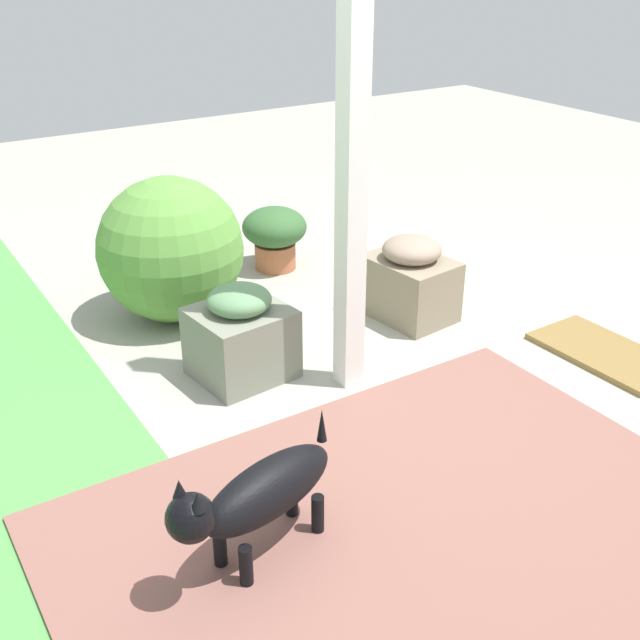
{
  "coord_description": "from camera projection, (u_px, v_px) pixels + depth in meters",
  "views": [
    {
      "loc": [
        -2.46,
        1.87,
        1.93
      ],
      "look_at": [
        0.08,
        0.24,
        0.42
      ],
      "focal_mm": 43.47,
      "sensor_mm": 36.0,
      "label": 1
    }
  ],
  "objects": [
    {
      "name": "doormat",
      "position": [
        605.0,
        353.0,
        3.94
      ],
      "size": [
        0.72,
        0.42,
        0.03
      ],
      "primitive_type": "cube",
      "rotation": [
        0.0,
        0.0,
        0.02
      ],
      "color": "olive",
      "rests_on": "ground"
    },
    {
      "name": "stone_planter_nearest",
      "position": [
        410.0,
        280.0,
        4.26
      ],
      "size": [
        0.51,
        0.41,
        0.47
      ],
      "color": "gray",
      "rests_on": "ground"
    },
    {
      "name": "porch_pillar",
      "position": [
        353.0,
        122.0,
        3.17
      ],
      "size": [
        0.11,
        0.11,
        2.47
      ],
      "primitive_type": "cube",
      "color": "white",
      "rests_on": "ground"
    },
    {
      "name": "ground_plane",
      "position": [
        373.0,
        395.0,
        3.61
      ],
      "size": [
        12.0,
        12.0,
        0.0
      ],
      "primitive_type": "plane",
      "color": "#A1A092"
    },
    {
      "name": "brick_path",
      "position": [
        414.0,
        540.0,
        2.74
      ],
      "size": [
        1.8,
        2.4,
        0.02
      ],
      "primitive_type": "cube",
      "color": "#84564B",
      "rests_on": "ground"
    },
    {
      "name": "stone_planter_mid",
      "position": [
        241.0,
        335.0,
        3.69
      ],
      "size": [
        0.44,
        0.47,
        0.47
      ],
      "color": "gray",
      "rests_on": "ground"
    },
    {
      "name": "terracotta_pot_broad",
      "position": [
        275.0,
        233.0,
        4.88
      ],
      "size": [
        0.41,
        0.41,
        0.4
      ],
      "color": "#AD5E3E",
      "rests_on": "ground"
    },
    {
      "name": "round_shrub",
      "position": [
        171.0,
        250.0,
        4.19
      ],
      "size": [
        0.79,
        0.79,
        0.79
      ],
      "primitive_type": "sphere",
      "color": "#58903C",
      "rests_on": "ground"
    },
    {
      "name": "dog",
      "position": [
        258.0,
        495.0,
        2.55
      ],
      "size": [
        0.32,
        0.68,
        0.47
      ],
      "color": "black",
      "rests_on": "ground"
    }
  ]
}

